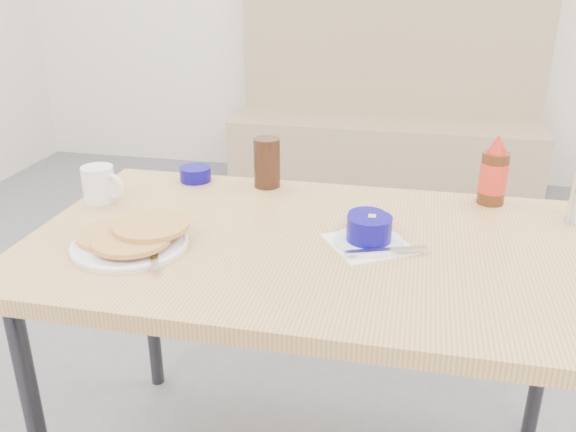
% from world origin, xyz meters
% --- Properties ---
extents(booth_bench, '(1.90, 0.56, 1.22)m').
position_xyz_m(booth_bench, '(0.00, 2.78, 0.35)').
color(booth_bench, tan).
rests_on(booth_bench, ground).
extents(dining_table, '(1.40, 0.80, 0.76)m').
position_xyz_m(dining_table, '(0.00, 0.25, 0.70)').
color(dining_table, tan).
rests_on(dining_table, ground).
extents(pancake_plate, '(0.27, 0.27, 0.05)m').
position_xyz_m(pancake_plate, '(-0.43, 0.13, 0.78)').
color(pancake_plate, white).
rests_on(pancake_plate, dining_table).
extents(coffee_mug, '(0.13, 0.09, 0.10)m').
position_xyz_m(coffee_mug, '(-0.64, 0.38, 0.81)').
color(coffee_mug, white).
rests_on(coffee_mug, dining_table).
extents(grits_setting, '(0.26, 0.24, 0.07)m').
position_xyz_m(grits_setting, '(0.11, 0.25, 0.79)').
color(grits_setting, white).
rests_on(grits_setting, dining_table).
extents(creamer_bowl, '(0.09, 0.09, 0.04)m').
position_xyz_m(creamer_bowl, '(-0.44, 0.59, 0.78)').
color(creamer_bowl, '#0A0576').
rests_on(creamer_bowl, dining_table).
extents(butter_bowl, '(0.09, 0.09, 0.04)m').
position_xyz_m(butter_bowl, '(0.10, 0.34, 0.78)').
color(butter_bowl, '#0A0576').
rests_on(butter_bowl, dining_table).
extents(amber_tumbler, '(0.09, 0.09, 0.14)m').
position_xyz_m(amber_tumbler, '(-0.22, 0.59, 0.83)').
color(amber_tumbler, black).
rests_on(amber_tumbler, dining_table).
extents(syrup_bottle, '(0.07, 0.07, 0.19)m').
position_xyz_m(syrup_bottle, '(0.41, 0.59, 0.84)').
color(syrup_bottle, '#47230F').
rests_on(syrup_bottle, dining_table).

